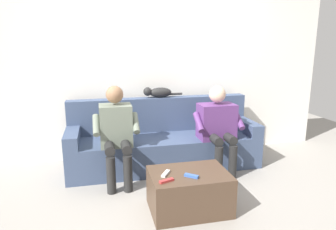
# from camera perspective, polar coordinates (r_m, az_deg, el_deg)

# --- Properties ---
(ground_plane) EXTENTS (8.00, 8.00, 0.00)m
(ground_plane) POSITION_cam_1_polar(r_m,az_deg,el_deg) (3.46, 1.77, -13.80)
(ground_plane) COLOR gray
(back_wall) EXTENTS (5.05, 0.06, 2.47)m
(back_wall) POSITION_cam_1_polar(r_m,az_deg,el_deg) (4.29, -2.31, 8.61)
(back_wall) COLOR silver
(back_wall) RESTS_ON ground
(couch) EXTENTS (2.44, 0.75, 0.87)m
(couch) POSITION_cam_1_polar(r_m,az_deg,el_deg) (4.02, -0.91, -5.29)
(couch) COLOR #3D4C6B
(couch) RESTS_ON ground
(coffee_table) EXTENTS (0.75, 0.54, 0.38)m
(coffee_table) POSITION_cam_1_polar(r_m,az_deg,el_deg) (3.01, 3.97, -14.14)
(coffee_table) COLOR #4C3828
(coffee_table) RESTS_ON ground
(person_left_seated) EXTENTS (0.60, 0.53, 1.08)m
(person_left_seated) POSITION_cam_1_polar(r_m,az_deg,el_deg) (3.80, 9.38, -1.64)
(person_left_seated) COLOR #5B3370
(person_left_seated) RESTS_ON ground
(person_right_seated) EXTENTS (0.52, 0.58, 1.12)m
(person_right_seated) POSITION_cam_1_polar(r_m,az_deg,el_deg) (3.51, -9.74, -2.66)
(person_right_seated) COLOR slate
(person_right_seated) RESTS_ON ground
(cat_on_backrest) EXTENTS (0.54, 0.15, 0.15)m
(cat_on_backrest) POSITION_cam_1_polar(r_m,az_deg,el_deg) (4.08, -1.88, 4.31)
(cat_on_backrest) COLOR black
(cat_on_backrest) RESTS_ON couch
(remote_white) EXTENTS (0.11, 0.14, 0.02)m
(remote_white) POSITION_cam_1_polar(r_m,az_deg,el_deg) (2.87, -0.44, -10.98)
(remote_white) COLOR white
(remote_white) RESTS_ON coffee_table
(remote_red) EXTENTS (0.14, 0.08, 0.02)m
(remote_red) POSITION_cam_1_polar(r_m,az_deg,el_deg) (2.73, -0.27, -12.29)
(remote_red) COLOR #B73333
(remote_red) RESTS_ON coffee_table
(remote_blue) EXTENTS (0.13, 0.12, 0.02)m
(remote_blue) POSITION_cam_1_polar(r_m,az_deg,el_deg) (2.83, 4.45, -11.39)
(remote_blue) COLOR #3860B7
(remote_blue) RESTS_ON coffee_table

